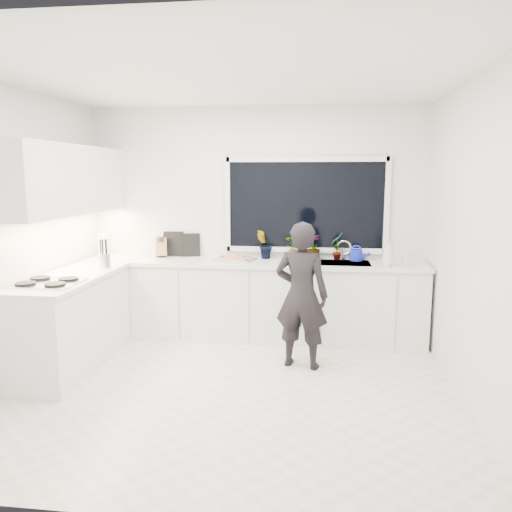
# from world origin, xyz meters

# --- Properties ---
(floor) EXTENTS (4.00, 3.50, 0.02)m
(floor) POSITION_xyz_m (0.00, 0.00, -0.01)
(floor) COLOR beige
(floor) RESTS_ON ground
(wall_back) EXTENTS (4.00, 0.02, 2.70)m
(wall_back) POSITION_xyz_m (0.00, 1.76, 1.35)
(wall_back) COLOR white
(wall_back) RESTS_ON ground
(wall_left) EXTENTS (0.02, 3.50, 2.70)m
(wall_left) POSITION_xyz_m (-2.01, 0.00, 1.35)
(wall_left) COLOR white
(wall_left) RESTS_ON ground
(wall_right) EXTENTS (0.02, 3.50, 2.70)m
(wall_right) POSITION_xyz_m (2.01, 0.00, 1.35)
(wall_right) COLOR white
(wall_right) RESTS_ON ground
(ceiling) EXTENTS (4.00, 3.50, 0.02)m
(ceiling) POSITION_xyz_m (0.00, 0.00, 2.71)
(ceiling) COLOR white
(ceiling) RESTS_ON wall_back
(window) EXTENTS (1.80, 0.02, 1.00)m
(window) POSITION_xyz_m (0.60, 1.73, 1.55)
(window) COLOR black
(window) RESTS_ON wall_back
(base_cabinets_back) EXTENTS (3.92, 0.58, 0.88)m
(base_cabinets_back) POSITION_xyz_m (0.00, 1.45, 0.44)
(base_cabinets_back) COLOR white
(base_cabinets_back) RESTS_ON floor
(base_cabinets_left) EXTENTS (0.58, 1.60, 0.88)m
(base_cabinets_left) POSITION_xyz_m (-1.67, 0.35, 0.44)
(base_cabinets_left) COLOR white
(base_cabinets_left) RESTS_ON floor
(countertop_back) EXTENTS (3.94, 0.62, 0.04)m
(countertop_back) POSITION_xyz_m (0.00, 1.44, 0.90)
(countertop_back) COLOR silver
(countertop_back) RESTS_ON base_cabinets_back
(countertop_left) EXTENTS (0.62, 1.60, 0.04)m
(countertop_left) POSITION_xyz_m (-1.67, 0.35, 0.90)
(countertop_left) COLOR silver
(countertop_left) RESTS_ON base_cabinets_left
(upper_cabinets) EXTENTS (0.34, 2.10, 0.70)m
(upper_cabinets) POSITION_xyz_m (-1.79, 0.70, 1.85)
(upper_cabinets) COLOR white
(upper_cabinets) RESTS_ON wall_left
(sink) EXTENTS (0.58, 0.42, 0.14)m
(sink) POSITION_xyz_m (1.05, 1.45, 0.87)
(sink) COLOR silver
(sink) RESTS_ON countertop_back
(faucet) EXTENTS (0.03, 0.03, 0.22)m
(faucet) POSITION_xyz_m (1.05, 1.65, 1.03)
(faucet) COLOR silver
(faucet) RESTS_ON countertop_back
(stovetop) EXTENTS (0.56, 0.48, 0.03)m
(stovetop) POSITION_xyz_m (-1.69, -0.00, 0.94)
(stovetop) COLOR black
(stovetop) RESTS_ON countertop_left
(person) EXTENTS (0.60, 0.46, 1.46)m
(person) POSITION_xyz_m (0.60, 0.62, 0.73)
(person) COLOR black
(person) RESTS_ON floor
(pizza_tray) EXTENTS (0.49, 0.40, 0.03)m
(pizza_tray) POSITION_xyz_m (-0.20, 1.42, 0.94)
(pizza_tray) COLOR #BBBBBF
(pizza_tray) RESTS_ON countertop_back
(pizza) EXTENTS (0.44, 0.36, 0.01)m
(pizza) POSITION_xyz_m (-0.20, 1.42, 0.95)
(pizza) COLOR #B83818
(pizza) RESTS_ON pizza_tray
(watering_can) EXTENTS (0.17, 0.17, 0.13)m
(watering_can) POSITION_xyz_m (1.19, 1.61, 0.98)
(watering_can) COLOR #141FC4
(watering_can) RESTS_ON countertop_back
(paper_towel_roll) EXTENTS (0.12, 0.12, 0.26)m
(paper_towel_roll) POSITION_xyz_m (-1.85, 1.55, 1.05)
(paper_towel_roll) COLOR silver
(paper_towel_roll) RESTS_ON countertop_back
(knife_block) EXTENTS (0.16, 0.14, 0.22)m
(knife_block) POSITION_xyz_m (-1.13, 1.59, 1.03)
(knife_block) COLOR olive
(knife_block) RESTS_ON countertop_back
(utensil_crock) EXTENTS (0.14, 0.14, 0.16)m
(utensil_crock) POSITION_xyz_m (-1.50, 0.80, 1.00)
(utensil_crock) COLOR #ACACB1
(utensil_crock) RESTS_ON countertop_left
(picture_frame_large) EXTENTS (0.22, 0.08, 0.28)m
(picture_frame_large) POSITION_xyz_m (-0.78, 1.69, 1.06)
(picture_frame_large) COLOR black
(picture_frame_large) RESTS_ON countertop_back
(picture_frame_small) EXTENTS (0.25, 0.02, 0.30)m
(picture_frame_small) POSITION_xyz_m (-1.01, 1.69, 1.07)
(picture_frame_small) COLOR black
(picture_frame_small) RESTS_ON countertop_back
(herb_plants) EXTENTS (1.04, 0.30, 0.34)m
(herb_plants) POSITION_xyz_m (0.52, 1.61, 1.07)
(herb_plants) COLOR #26662D
(herb_plants) RESTS_ON countertop_back
(soap_bottles) EXTENTS (0.34, 0.15, 0.30)m
(soap_bottles) POSITION_xyz_m (1.56, 1.30, 1.06)
(soap_bottles) COLOR #D8BF66
(soap_bottles) RESTS_ON countertop_back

